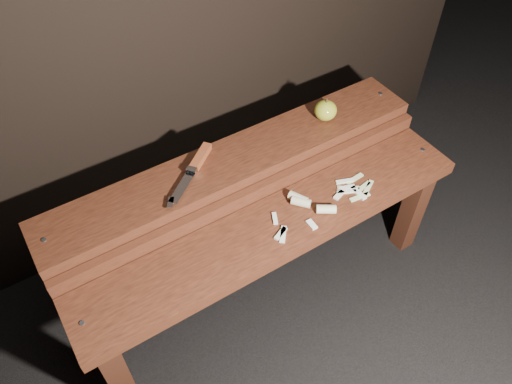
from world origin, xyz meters
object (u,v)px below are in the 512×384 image
bench_front_tier (279,241)px  bench_rear_tier (237,178)px  apple (326,110)px  knife (196,165)px

bench_front_tier → bench_rear_tier: (0.00, 0.23, 0.06)m
bench_front_tier → apple: bearing=35.4°
bench_front_tier → knife: bearing=114.6°
apple → knife: apple is taller
bench_front_tier → apple: size_ratio=15.90×
bench_front_tier → knife: knife is taller
apple → knife: (-0.44, 0.02, -0.02)m
bench_rear_tier → knife: bearing=166.4°
bench_rear_tier → bench_front_tier: bearing=-90.0°
bench_rear_tier → knife: (-0.12, 0.03, 0.10)m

